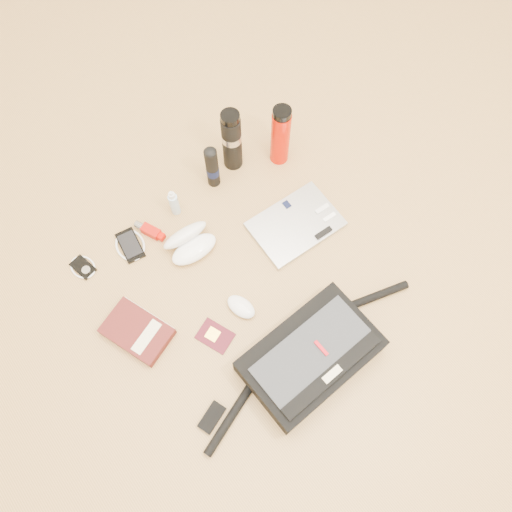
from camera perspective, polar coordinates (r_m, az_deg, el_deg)
name	(u,v)px	position (r m, az deg, el deg)	size (l,w,h in m)	color
ground	(268,295)	(1.69, 1.40, -4.47)	(4.00, 4.00, 0.00)	#AF8349
messenger_bag	(310,357)	(1.58, 6.20, -11.37)	(0.85, 0.26, 0.12)	black
laptop	(296,224)	(1.79, 4.59, 3.62)	(0.32, 0.23, 0.03)	#B0B0B2
book	(138,331)	(1.67, -13.38, -8.34)	(0.20, 0.25, 0.04)	#4B1412
passport	(215,336)	(1.65, -4.72, -9.08)	(0.11, 0.13, 0.01)	#460B16
mouse	(241,307)	(1.66, -1.71, -5.83)	(0.08, 0.12, 0.03)	white
sunglasses_case	(190,242)	(1.74, -7.59, 1.55)	(0.18, 0.15, 0.10)	white
ipod	(83,267)	(1.82, -19.16, -1.22)	(0.09, 0.10, 0.01)	black
phone	(130,245)	(1.80, -14.18, 1.21)	(0.12, 0.14, 0.01)	black
inhaler	(150,231)	(1.80, -12.04, 2.85)	(0.07, 0.12, 0.03)	#A30F08
spray_bottle	(174,203)	(1.79, -9.34, 5.96)	(0.04, 0.04, 0.13)	#ADCCE3
aerosol_can	(212,167)	(1.81, -5.03, 10.11)	(0.05, 0.05, 0.20)	black
thermos_black	(232,140)	(1.82, -2.79, 13.08)	(0.09, 0.09, 0.27)	black
thermos_red	(280,136)	(1.84, 2.81, 13.57)	(0.09, 0.09, 0.27)	#C51100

